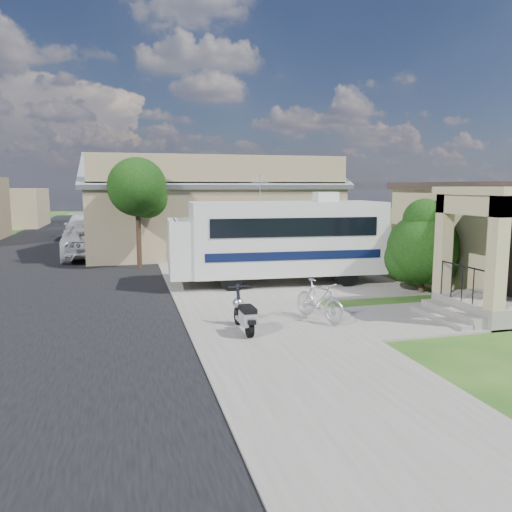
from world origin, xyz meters
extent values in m
plane|color=#184011|center=(0.00, 0.00, 0.00)|extent=(120.00, 120.00, 0.00)
cube|color=black|center=(-7.50, 10.00, 0.01)|extent=(9.00, 80.00, 0.02)
cube|color=slate|center=(-1.00, 10.00, 0.03)|extent=(4.00, 80.00, 0.06)
cube|color=slate|center=(1.50, 4.50, 0.03)|extent=(7.00, 6.00, 0.05)
cube|color=slate|center=(3.00, -1.00, 0.03)|extent=(4.00, 3.00, 0.05)
cube|color=black|center=(5.48, 2.70, 1.70)|extent=(0.04, 1.10, 1.20)
cube|color=slate|center=(4.70, -1.30, 0.25)|extent=(1.60, 2.40, 0.50)
cube|color=slate|center=(3.70, -1.30, 0.16)|extent=(0.40, 2.16, 0.32)
cube|color=slate|center=(3.35, -1.30, 0.08)|extent=(0.35, 2.16, 0.16)
cube|color=#998761|center=(4.08, -0.28, 1.85)|extent=(0.35, 0.35, 2.70)
cube|color=#998761|center=(4.08, -2.33, 1.85)|extent=(0.35, 0.35, 2.70)
cube|color=#998761|center=(4.08, -1.30, 2.95)|extent=(0.35, 2.40, 0.50)
cube|color=#998761|center=(4.90, -1.30, 3.30)|extent=(2.10, 2.70, 0.20)
cylinder|color=black|center=(3.95, -1.30, 1.40)|extent=(0.04, 1.70, 0.04)
cube|color=#867454|center=(0.00, 14.00, 1.80)|extent=(12.00, 8.00, 3.60)
cube|color=slate|center=(0.00, 12.00, 4.15)|extent=(12.50, 4.40, 1.78)
cube|color=slate|center=(0.00, 16.00, 4.15)|extent=(12.50, 4.40, 1.78)
cube|color=slate|center=(0.00, 14.00, 4.85)|extent=(12.50, 0.50, 0.22)
cube|color=#867454|center=(0.00, 10.10, 4.15)|extent=(11.76, 0.20, 1.30)
cylinder|color=black|center=(-3.80, 9.00, 1.57)|extent=(0.20, 0.20, 3.15)
sphere|color=black|center=(-3.80, 9.00, 3.38)|extent=(2.40, 2.40, 2.40)
sphere|color=black|center=(-3.40, 9.20, 2.93)|extent=(1.68, 1.68, 1.68)
cylinder|color=black|center=(-3.80, 19.00, 1.65)|extent=(0.20, 0.20, 3.29)
sphere|color=black|center=(-3.80, 19.00, 3.53)|extent=(2.40, 2.40, 2.40)
sphere|color=black|center=(-3.40, 19.20, 3.06)|extent=(1.68, 1.68, 1.68)
cylinder|color=black|center=(-3.80, 28.00, 1.50)|extent=(0.20, 0.20, 3.01)
sphere|color=black|center=(-3.80, 28.00, 3.22)|extent=(2.40, 2.40, 2.40)
sphere|color=black|center=(-3.40, 28.20, 2.79)|extent=(1.68, 1.68, 1.68)
cube|color=beige|center=(1.09, 4.39, 1.65)|extent=(6.72, 2.73, 2.45)
cube|color=beige|center=(-2.57, 4.60, 1.37)|extent=(0.88, 2.28, 1.88)
cube|color=black|center=(-2.74, 4.61, 1.88)|extent=(0.17, 2.00, 0.85)
cube|color=black|center=(1.03, 3.20, 2.09)|extent=(5.60, 0.35, 0.61)
cube|color=black|center=(1.16, 5.58, 2.09)|extent=(5.60, 0.35, 0.61)
cube|color=black|center=(1.03, 3.20, 1.16)|extent=(5.93, 0.36, 0.28)
cube|color=black|center=(1.16, 5.58, 1.16)|extent=(5.93, 0.36, 0.28)
cube|color=beige|center=(2.51, 4.31, 3.04)|extent=(0.79, 0.70, 0.33)
cylinder|color=#B4B5BC|center=(0.15, 4.45, 3.35)|extent=(0.04, 0.04, 0.94)
cylinder|color=black|center=(-1.07, 3.48, 0.42)|extent=(0.77, 0.31, 0.75)
cylinder|color=black|center=(-0.95, 5.55, 0.42)|extent=(0.77, 0.31, 0.75)
cylinder|color=black|center=(2.88, 3.25, 0.42)|extent=(0.77, 0.31, 0.75)
cylinder|color=black|center=(3.00, 5.32, 0.42)|extent=(0.77, 0.31, 0.75)
cylinder|color=black|center=(4.76, 1.72, 0.45)|extent=(0.18, 0.18, 0.90)
sphere|color=black|center=(4.76, 1.72, 1.46)|extent=(2.25, 2.25, 2.25)
sphere|color=black|center=(5.21, 2.05, 1.91)|extent=(1.80, 1.80, 1.80)
sphere|color=black|center=(4.43, 1.94, 1.12)|extent=(1.57, 1.57, 1.57)
sphere|color=black|center=(4.99, 1.38, 1.01)|extent=(1.35, 1.35, 1.35)
sphere|color=black|center=(4.76, 1.72, 2.36)|extent=(1.35, 1.35, 1.35)
cylinder|color=black|center=(-1.72, -1.56, 0.27)|extent=(0.13, 0.43, 0.43)
cylinder|color=black|center=(-1.74, -0.49, 0.27)|extent=(0.13, 0.43, 0.43)
cube|color=#B4B5BC|center=(-1.73, -1.07, 0.33)|extent=(0.30, 0.54, 0.08)
cube|color=#B4B5BC|center=(-1.72, -1.46, 0.47)|extent=(0.34, 0.54, 0.29)
cube|color=black|center=(-1.72, -1.41, 0.66)|extent=(0.30, 0.59, 0.12)
cube|color=black|center=(-1.72, -1.71, 0.45)|extent=(0.18, 0.20, 0.10)
cylinder|color=black|center=(-1.74, -0.55, 0.66)|extent=(0.08, 0.33, 0.81)
sphere|color=#B4B5BC|center=(-1.74, -0.49, 0.60)|extent=(0.27, 0.27, 0.27)
sphere|color=black|center=(-1.74, -0.41, 0.60)|extent=(0.12, 0.12, 0.12)
cylinder|color=black|center=(-1.74, -0.63, 1.04)|extent=(0.54, 0.05, 0.04)
cube|color=black|center=(-1.74, -0.49, 0.39)|extent=(0.14, 0.28, 0.06)
imported|color=#B4B5BC|center=(0.32, -0.63, 0.52)|extent=(1.06, 1.78, 1.03)
imported|color=silver|center=(-5.92, 13.11, 0.83)|extent=(3.23, 6.15, 1.65)
imported|color=silver|center=(-6.68, 20.02, 0.86)|extent=(2.89, 6.13, 1.73)
cylinder|color=#176A15|center=(3.79, -0.58, 0.09)|extent=(0.42, 0.42, 0.19)
camera|label=1|loc=(-4.34, -12.05, 3.42)|focal=35.00mm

